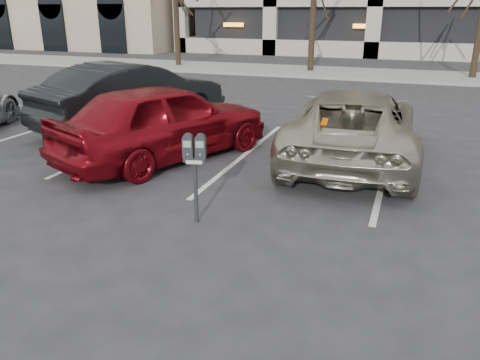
{
  "coord_description": "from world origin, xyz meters",
  "views": [
    {
      "loc": [
        1.71,
        -6.39,
        2.81
      ],
      "look_at": [
        -0.05,
        -1.62,
        0.96
      ],
      "focal_mm": 35.0,
      "sensor_mm": 36.0,
      "label": 1
    }
  ],
  "objects": [
    {
      "name": "ground",
      "position": [
        0.0,
        0.0,
        0.0
      ],
      "size": [
        140.0,
        140.0,
        0.0
      ],
      "primitive_type": "plane",
      "color": "#28282B",
      "rests_on": "ground"
    },
    {
      "name": "car_red",
      "position": [
        -2.8,
        1.55,
        0.77
      ],
      "size": [
        3.44,
        4.86,
        1.54
      ],
      "primitive_type": "imported",
      "rotation": [
        0.0,
        0.0,
        2.74
      ],
      "color": "maroon",
      "rests_on": "ground"
    },
    {
      "name": "sidewalk",
      "position": [
        0.0,
        16.0,
        0.06
      ],
      "size": [
        80.0,
        4.0,
        0.12
      ],
      "primitive_type": "cube",
      "color": "gray",
      "rests_on": "ground"
    },
    {
      "name": "suv_silver",
      "position": [
        0.69,
        2.73,
        0.7
      ],
      "size": [
        2.63,
        5.16,
        1.4
      ],
      "rotation": [
        0.0,
        0.0,
        3.2
      ],
      "color": "#AEA994",
      "rests_on": "ground"
    },
    {
      "name": "parking_meter",
      "position": [
        -0.94,
        -0.98,
        0.96
      ],
      "size": [
        0.34,
        0.2,
        1.25
      ],
      "rotation": [
        0.0,
        0.0,
        0.25
      ],
      "color": "black",
      "rests_on": "ground"
    },
    {
      "name": "car_dark",
      "position": [
        -4.8,
        3.56,
        0.81
      ],
      "size": [
        3.27,
        5.23,
        1.63
      ],
      "primitive_type": "imported",
      "rotation": [
        0.0,
        0.0,
        2.8
      ],
      "color": "black",
      "rests_on": "ground"
    },
    {
      "name": "stall_lines",
      "position": [
        -1.4,
        2.3,
        0.01
      ],
      "size": [
        16.9,
        5.2,
        0.0
      ],
      "color": "silver",
      "rests_on": "ground"
    }
  ]
}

